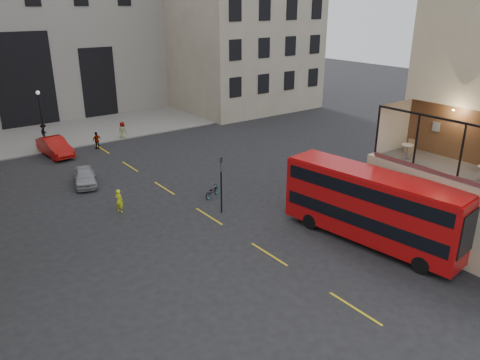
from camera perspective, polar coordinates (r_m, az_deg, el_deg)
ground at (r=23.70m, az=17.04°, el=-13.04°), size 140.00×140.00×0.00m
host_frontage at (r=27.69m, az=25.70°, el=-3.85°), size 3.00×11.00×4.50m
cafe_floor at (r=26.90m, az=26.46°, el=0.62°), size 3.00×10.00×0.10m
gateway at (r=60.18m, az=-26.53°, el=15.53°), size 35.00×10.60×18.00m
building_right at (r=62.77m, az=-1.02°, el=18.67°), size 16.60×18.60×20.00m
pavement_far at (r=51.71m, az=-23.73°, el=4.80°), size 40.00×12.00×0.12m
traffic_light_near at (r=29.67m, az=-2.32°, el=0.28°), size 0.16×0.20×3.80m
street_lamp_b at (r=47.37m, az=-22.95°, el=6.49°), size 0.36×0.36×5.33m
bus_near at (r=27.05m, az=15.77°, el=-2.85°), size 3.74×10.65×4.16m
car_a at (r=36.77m, az=-18.37°, el=0.39°), size 2.50×4.05×1.29m
car_b at (r=44.74m, az=-21.64°, el=3.78°), size 2.09×5.03×1.62m
bicycle at (r=32.84m, az=-3.40°, el=-1.38°), size 1.73×1.17×0.86m
cyclist at (r=31.36m, az=-14.51°, el=-2.47°), size 0.58×0.68×1.57m
pedestrian_b at (r=50.12m, az=-22.79°, el=5.38°), size 1.07×1.24×1.66m
pedestrian_c at (r=45.58m, az=-17.05°, el=4.64°), size 1.00×0.60×1.60m
pedestrian_d at (r=48.24m, az=-14.13°, el=5.87°), size 0.93×1.00×1.72m
cafe_table_far at (r=27.84m, az=19.70°, el=3.55°), size 0.66×0.66×0.82m
cafe_chair_d at (r=29.16m, az=19.94°, el=3.64°), size 0.41×0.41×0.77m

